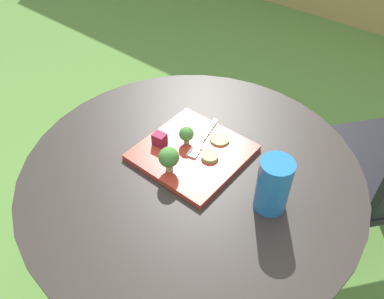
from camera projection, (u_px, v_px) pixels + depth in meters
patio_table at (192, 240)px, 1.12m from camera, size 0.81×0.81×0.74m
salad_plate at (192, 152)px, 0.94m from camera, size 0.24×0.24×0.01m
drinking_glass at (273, 187)px, 0.79m from camera, size 0.07×0.07×0.13m
fork at (201, 141)px, 0.95m from camera, size 0.05×0.15×0.00m
broccoli_floret_0 at (169, 158)px, 0.86m from camera, size 0.05×0.05×0.06m
broccoli_floret_1 at (186, 134)px, 0.93m from camera, size 0.04×0.04×0.05m
cucumber_slice_0 at (221, 140)px, 0.96m from camera, size 0.05×0.05×0.01m
cucumber_slice_1 at (210, 156)px, 0.91m from camera, size 0.04×0.04×0.01m
beet_chunk_0 at (160, 139)px, 0.94m from camera, size 0.03×0.03×0.03m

